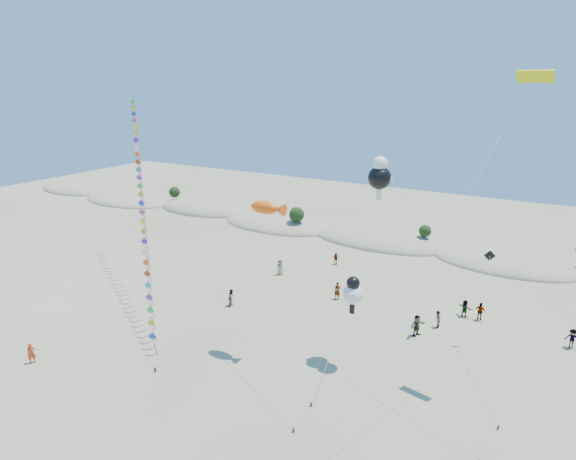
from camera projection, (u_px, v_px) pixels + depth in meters
The scene contains 10 objects.
ground at pixel (118, 449), 28.39m from camera, with size 160.00×160.00×0.00m, color #807558.
dune_ridge at pixel (387, 241), 65.23m from camera, with size 145.30×11.49×5.57m.
kite_train at pixel (141, 196), 47.84m from camera, with size 22.72×20.80×19.49m.
fish_kite at pixel (268, 208), 35.89m from camera, with size 8.15×8.35×12.24m.
cartoon_kite_low at pixel (353, 292), 35.27m from camera, with size 1.49×6.88×7.20m.
cartoon_kite_high at pixel (380, 175), 34.56m from camera, with size 10.71×9.27×15.69m.
parafoil_kite at pixel (530, 85), 29.60m from camera, with size 8.61×16.50×21.46m.
dark_kite at pixel (492, 299), 35.61m from camera, with size 3.38×10.94×8.05m.
flyer_foreground at pixel (31, 353), 36.84m from camera, with size 0.60×0.40×1.65m, color red.
beachgoers at pixel (400, 306), 44.68m from camera, with size 29.64×16.03×1.88m.
Camera 1 is at (20.38, -15.20, 20.68)m, focal length 30.00 mm.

